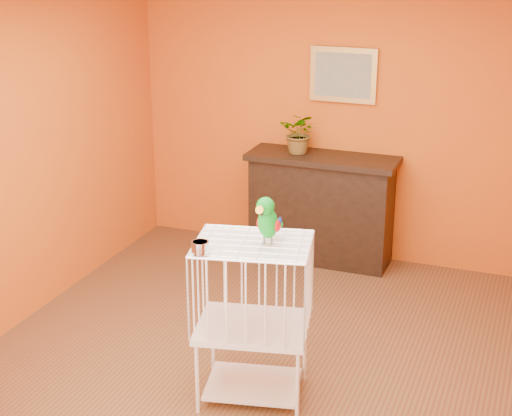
% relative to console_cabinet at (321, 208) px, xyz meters
% --- Properties ---
extents(ground, '(4.50, 4.50, 0.00)m').
position_rel_console_cabinet_xyz_m(ground, '(0.11, -2.01, -0.52)').
color(ground, brown).
rests_on(ground, ground).
extents(room_shell, '(4.50, 4.50, 4.50)m').
position_rel_console_cabinet_xyz_m(room_shell, '(0.11, -2.01, 1.07)').
color(room_shell, '#C54D12').
rests_on(room_shell, ground).
extents(console_cabinet, '(1.39, 0.50, 1.03)m').
position_rel_console_cabinet_xyz_m(console_cabinet, '(0.00, 0.00, 0.00)').
color(console_cabinet, black).
rests_on(console_cabinet, ground).
extents(potted_plant, '(0.35, 0.39, 0.30)m').
position_rel_console_cabinet_xyz_m(potted_plant, '(-0.22, 0.06, 0.67)').
color(potted_plant, '#26722D').
rests_on(potted_plant, console_cabinet).
extents(framed_picture, '(0.62, 0.04, 0.50)m').
position_rel_console_cabinet_xyz_m(framed_picture, '(0.11, 0.21, 1.23)').
color(framed_picture, gold).
rests_on(framed_picture, room_shell).
extents(birdcage, '(0.83, 0.70, 1.12)m').
position_rel_console_cabinet_xyz_m(birdcage, '(0.25, -2.42, 0.06)').
color(birdcage, white).
rests_on(birdcage, ground).
extents(feed_cup, '(0.11, 0.11, 0.08)m').
position_rel_console_cabinet_xyz_m(feed_cup, '(0.02, -2.70, 0.65)').
color(feed_cup, silver).
rests_on(feed_cup, birdcage).
extents(parrot, '(0.16, 0.29, 0.32)m').
position_rel_console_cabinet_xyz_m(parrot, '(0.35, -2.40, 0.77)').
color(parrot, '#59544C').
rests_on(parrot, birdcage).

